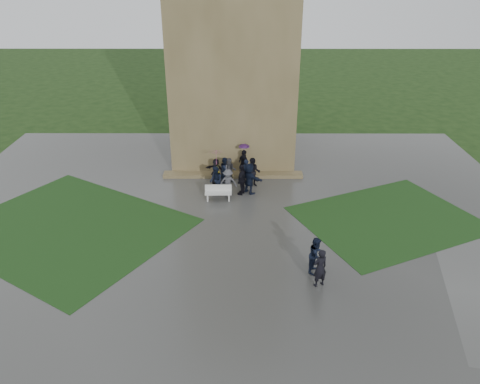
{
  "coord_description": "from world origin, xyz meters",
  "views": [
    {
      "loc": [
        0.55,
        -17.05,
        12.56
      ],
      "look_at": [
        0.47,
        5.9,
        1.2
      ],
      "focal_mm": 35.0,
      "sensor_mm": 36.0,
      "label": 1
    }
  ],
  "objects_px": {
    "tower": "(233,22)",
    "bench": "(218,193)",
    "pedestrian_near": "(320,268)",
    "pedestrian_mid": "(316,255)"
  },
  "relations": [
    {
      "from": "tower",
      "to": "bench",
      "type": "bearing_deg",
      "value": -95.9
    },
    {
      "from": "pedestrian_near",
      "to": "bench",
      "type": "bearing_deg",
      "value": -85.1
    },
    {
      "from": "tower",
      "to": "bench",
      "type": "xyz_separation_m",
      "value": [
        -0.8,
        -7.73,
        -8.52
      ]
    },
    {
      "from": "tower",
      "to": "bench",
      "type": "distance_m",
      "value": 11.53
    },
    {
      "from": "tower",
      "to": "pedestrian_mid",
      "type": "relative_size",
      "value": 10.43
    },
    {
      "from": "pedestrian_mid",
      "to": "pedestrian_near",
      "type": "relative_size",
      "value": 0.96
    },
    {
      "from": "bench",
      "to": "pedestrian_near",
      "type": "xyz_separation_m",
      "value": [
        4.68,
        -8.04,
        0.44
      ]
    },
    {
      "from": "bench",
      "to": "pedestrian_near",
      "type": "height_order",
      "value": "pedestrian_near"
    },
    {
      "from": "tower",
      "to": "pedestrian_near",
      "type": "xyz_separation_m",
      "value": [
        3.88,
        -15.77,
        -8.08
      ]
    },
    {
      "from": "pedestrian_near",
      "to": "tower",
      "type": "bearing_deg",
      "value": -101.47
    }
  ]
}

